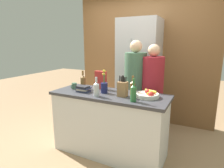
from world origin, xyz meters
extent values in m
plane|color=#A37F5B|center=(0.00, 0.00, 0.00)|extent=(14.00, 14.00, 0.00)
cube|color=silver|center=(0.00, 0.00, 0.44)|extent=(1.60, 0.62, 0.87)
cube|color=#38383D|center=(0.00, 0.00, 0.89)|extent=(1.66, 0.64, 0.04)
cube|color=brown|center=(0.00, 1.51, 1.30)|extent=(2.86, 0.12, 2.60)
cube|color=#B7B7BC|center=(0.04, 1.15, 1.02)|extent=(0.74, 0.60, 2.04)
cylinder|color=#B7B7BC|center=(-0.02, 0.84, 1.12)|extent=(0.02, 0.02, 1.12)
cylinder|color=silver|center=(0.53, 0.05, 0.94)|extent=(0.30, 0.30, 0.05)
torus|color=silver|center=(0.53, 0.05, 0.96)|extent=(0.30, 0.30, 0.02)
sphere|color=red|center=(0.51, 0.12, 0.96)|extent=(0.08, 0.08, 0.08)
sphere|color=red|center=(0.59, 0.00, 0.97)|extent=(0.08, 0.08, 0.08)
sphere|color=red|center=(0.58, 0.09, 0.96)|extent=(0.07, 0.07, 0.07)
sphere|color=red|center=(0.52, 0.10, 0.97)|extent=(0.07, 0.07, 0.07)
cylinder|color=yellow|center=(0.57, 0.06, 0.98)|extent=(0.06, 0.16, 0.03)
cylinder|color=yellow|center=(0.56, 0.09, 0.99)|extent=(0.17, 0.09, 0.03)
cube|color=olive|center=(0.22, -0.05, 1.01)|extent=(0.12, 0.10, 0.20)
cylinder|color=black|center=(0.18, -0.05, 1.14)|extent=(0.01, 0.01, 0.09)
cylinder|color=black|center=(0.20, -0.04, 1.14)|extent=(0.01, 0.01, 0.08)
cylinder|color=black|center=(0.22, -0.04, 1.15)|extent=(0.01, 0.01, 0.09)
cylinder|color=black|center=(0.23, -0.05, 1.15)|extent=(0.01, 0.01, 0.09)
cylinder|color=black|center=(0.25, -0.05, 1.14)|extent=(0.01, 0.01, 0.08)
cylinder|color=black|center=(0.27, -0.05, 1.14)|extent=(0.01, 0.01, 0.08)
cylinder|color=#191E4C|center=(-0.08, -0.01, 0.99)|extent=(0.10, 0.10, 0.15)
cylinder|color=#477538|center=(-0.07, -0.01, 1.14)|extent=(0.01, 0.01, 0.17)
sphere|color=gold|center=(-0.07, -0.01, 1.23)|extent=(0.03, 0.03, 0.03)
cylinder|color=#477538|center=(-0.08, 0.00, 1.12)|extent=(0.02, 0.01, 0.12)
sphere|color=gold|center=(-0.08, 0.00, 1.18)|extent=(0.03, 0.03, 0.03)
cylinder|color=#477538|center=(-0.09, -0.01, 1.12)|extent=(0.01, 0.02, 0.12)
sphere|color=gold|center=(-0.09, -0.01, 1.18)|extent=(0.03, 0.03, 0.03)
cylinder|color=#477538|center=(-0.08, -0.01, 1.14)|extent=(0.01, 0.01, 0.17)
sphere|color=gold|center=(-0.08, -0.02, 1.23)|extent=(0.03, 0.03, 0.03)
cube|color=red|center=(-0.25, 0.18, 1.05)|extent=(0.18, 0.07, 0.28)
cylinder|color=#42664C|center=(-0.61, -0.01, 0.96)|extent=(0.08, 0.08, 0.09)
torus|color=#42664C|center=(-0.61, -0.05, 0.96)|extent=(0.02, 0.06, 0.06)
cube|color=#2D334C|center=(-0.37, -0.10, 0.92)|extent=(0.20, 0.13, 0.02)
cube|color=#B7A88E|center=(-0.38, -0.09, 0.95)|extent=(0.17, 0.15, 0.02)
cube|color=#2D334C|center=(-0.37, -0.09, 0.97)|extent=(0.19, 0.14, 0.02)
cube|color=#232328|center=(-0.38, -0.10, 0.99)|extent=(0.18, 0.14, 0.02)
cylinder|color=#286633|center=(0.43, -0.20, 1.00)|extent=(0.07, 0.07, 0.18)
cone|color=#286633|center=(0.43, -0.20, 1.11)|extent=(0.07, 0.07, 0.03)
cylinder|color=#286633|center=(0.43, -0.20, 1.16)|extent=(0.03, 0.03, 0.07)
cylinder|color=brown|center=(-0.50, 0.08, 1.00)|extent=(0.08, 0.08, 0.17)
cone|color=brown|center=(-0.50, 0.08, 1.10)|extent=(0.08, 0.08, 0.03)
cylinder|color=brown|center=(-0.50, 0.08, 1.16)|extent=(0.03, 0.03, 0.07)
cylinder|color=brown|center=(0.32, 0.07, 1.00)|extent=(0.07, 0.07, 0.17)
cone|color=brown|center=(0.32, 0.07, 1.09)|extent=(0.07, 0.07, 0.03)
cylinder|color=brown|center=(0.32, 0.07, 1.15)|extent=(0.03, 0.03, 0.07)
cylinder|color=#B2BCC1|center=(-0.09, -0.21, 0.99)|extent=(0.08, 0.08, 0.16)
cone|color=#B2BCC1|center=(-0.09, -0.21, 1.09)|extent=(0.08, 0.08, 0.03)
cylinder|color=#B2BCC1|center=(-0.09, -0.21, 1.14)|extent=(0.03, 0.03, 0.07)
cube|color=#383842|center=(0.18, 0.56, 0.40)|extent=(0.31, 0.24, 0.80)
cylinder|color=#42664C|center=(0.18, 0.56, 1.13)|extent=(0.35, 0.35, 0.66)
sphere|color=#DBAD89|center=(0.18, 0.56, 1.56)|extent=(0.19, 0.19, 0.19)
cube|color=#383842|center=(0.46, 0.57, 0.38)|extent=(0.31, 0.26, 0.77)
cylinder|color=maroon|center=(0.46, 0.57, 1.09)|extent=(0.34, 0.34, 0.64)
sphere|color=#DBAD89|center=(0.46, 0.57, 1.50)|extent=(0.19, 0.19, 0.19)
camera|label=1|loc=(1.18, -2.26, 1.61)|focal=30.00mm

